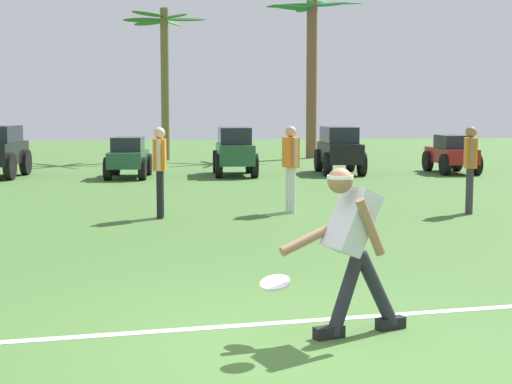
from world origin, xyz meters
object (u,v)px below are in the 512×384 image
Objects in this scene: parked_car_slot_d at (234,149)px; palm_tree_left_of_centre at (312,63)px; teammate_midfield at (291,161)px; frisbee_thrower at (352,241)px; teammate_near_sideline at (470,161)px; parked_car_slot_b at (0,150)px; palm_tree_far_left at (164,66)px; parked_car_slot_c at (128,157)px; parked_car_slot_e at (339,148)px; teammate_deep at (160,164)px; parked_car_slot_f at (452,154)px; frisbee_in_flight at (275,283)px.

parked_car_slot_d is 8.39m from palm_tree_left_of_centre.
teammate_midfield reaches higher than parked_car_slot_d.
frisbee_thrower is 0.23× the size of palm_tree_left_of_centre.
parked_car_slot_b is at bearing 138.00° from teammate_near_sideline.
parked_car_slot_b is 8.27m from palm_tree_far_left.
parked_car_slot_c is 0.42× the size of palm_tree_far_left.
parked_car_slot_d is 0.99× the size of parked_car_slot_e.
parked_car_slot_d is 0.45× the size of palm_tree_far_left.
parked_car_slot_b is at bearing 116.14° from teammate_deep.
parked_car_slot_f is at bearing -5.39° from parked_car_slot_e.
parked_car_slot_c is at bearing 95.15° from teammate_deep.
palm_tree_far_left reaches higher than parked_car_slot_b.
teammate_near_sideline is (4.67, 7.04, 0.47)m from frisbee_in_flight.
parked_car_slot_b reaches higher than parked_car_slot_d.
teammate_near_sideline is at bearing -52.73° from parked_car_slot_c.
frisbee_in_flight is 0.14× the size of parked_car_slot_d.
palm_tree_left_of_centre is at bearing 110.19° from parked_car_slot_f.
palm_tree_left_of_centre reaches higher than parked_car_slot_b.
parked_car_slot_f is at bearing 70.12° from teammate_near_sideline.
parked_car_slot_d is 0.41× the size of palm_tree_left_of_centre.
teammate_midfield is at bearing -82.41° from palm_tree_far_left.
parked_car_slot_c is 0.93× the size of parked_car_slot_d.
parked_car_slot_d is 7.25m from palm_tree_far_left.
parked_car_slot_e reaches higher than frisbee_in_flight.
parked_car_slot_e is 0.41× the size of palm_tree_left_of_centre.
palm_tree_far_left is (-1.79, 6.52, 2.63)m from parked_car_slot_d.
teammate_deep is at bearing 101.40° from frisbee_thrower.
teammate_deep reaches higher than parked_car_slot_b.
parked_car_slot_c is 0.93× the size of parked_car_slot_e.
frisbee_in_flight is 17.23m from parked_car_slot_f.
parked_car_slot_b is 1.07× the size of parked_car_slot_c.
frisbee_thrower reaches higher than parked_car_slot_c.
parked_car_slot_d is at bearing -177.33° from parked_car_slot_e.
teammate_deep is 11.82m from parked_car_slot_f.
palm_tree_left_of_centre reaches higher than parked_car_slot_c.
frisbee_in_flight is at bearing -88.99° from palm_tree_far_left.
teammate_near_sideline is 3.20m from teammate_midfield.
teammate_deep is 0.70× the size of parked_car_slot_f.
parked_car_slot_f is 0.41× the size of palm_tree_far_left.
teammate_near_sideline is at bearing -1.98° from teammate_deep.
teammate_deep is (-2.35, -0.42, 0.00)m from teammate_midfield.
palm_tree_left_of_centre is (3.53, 14.94, 2.59)m from teammate_midfield.
teammate_near_sideline reaches higher than frisbee_in_flight.
palm_tree_far_left is (-8.09, 6.69, 2.79)m from parked_car_slot_f.
palm_tree_left_of_centre is (-2.64, 7.18, 2.97)m from parked_car_slot_f.
parked_car_slot_b is at bearing 170.99° from parked_car_slot_c.
parked_car_slot_f is at bearing 63.45° from frisbee_in_flight.
parked_car_slot_d is (6.39, -0.16, -0.02)m from parked_car_slot_b.
parked_car_slot_f reaches higher than frisbee_in_flight.
frisbee_thrower is 16.17m from parked_car_slot_e.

